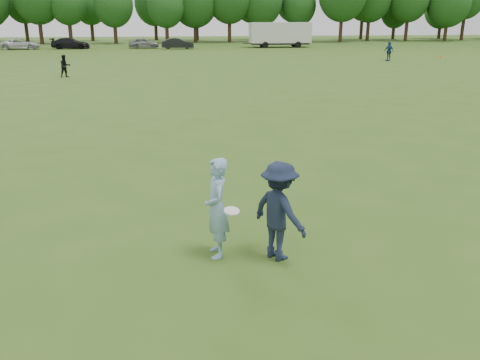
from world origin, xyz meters
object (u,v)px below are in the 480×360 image
Objects in this scene: thrower at (217,208)px; car_c at (21,44)px; player_far_a at (65,66)px; car_d at (70,43)px; car_e at (144,43)px; player_far_b at (389,51)px; defender at (279,211)px; field_cone at (441,56)px; cargo_trailer at (280,34)px; car_f at (178,44)px.

thrower is 63.51m from car_c.
car_d is (-5.27, 32.13, -0.07)m from player_far_a.
car_e is at bearing 52.92° from player_far_a.
defender is at bearing -51.76° from player_far_b.
car_e reaches higher than car_c.
thrower is at bearing -178.84° from car_e.
car_e is at bearing -29.35° from defender.
player_far_b reaches higher than car_d.
car_e is 12.99× the size of field_cone.
player_far_a is at bearing -124.42° from cargo_trailer.
car_e is 17.95m from cargo_trailer.
thrower reaches higher than player_far_b.
cargo_trailer is (17.92, -0.04, 1.11)m from car_e.
cargo_trailer is at bearing 122.18° from field_cone.
car_e is (-3.91, 60.57, -0.23)m from thrower.
thrower reaches higher than car_f.
car_e is at bearing 146.98° from field_cone.
car_f is 13.74m from cargo_trailer.
cargo_trailer reaches higher than thrower.
thrower is at bearing -169.82° from car_c.
defender is 1.16× the size of player_far_a.
defender is 48.30m from field_cone.
defender is 64.06m from car_c.
player_far_b is at bearing -59.79° from defender.
car_d is 9.20m from car_e.
car_f is at bearing 145.38° from field_cone.
car_d is at bearing -171.29° from thrower.
player_far_a is (-8.90, 28.89, -0.12)m from defender.
thrower is 1.18× the size of player_far_a.
player_far_a is 36.33m from field_cone.
field_cone is at bearing -125.56° from car_e.
player_far_a is 0.39× the size of car_e.
field_cone is at bearing -57.82° from cargo_trailer.
player_far_b is 0.20× the size of cargo_trailer.
player_far_a is (-7.84, 28.65, -0.14)m from thrower.
car_d is 1.21× the size of car_e.
thrower reaches higher than car_d.
thrower is 60.70m from car_e.
defender is 0.19× the size of cargo_trailer.
player_far_a is 0.86× the size of player_far_b.
car_c is 6.01m from car_d.
car_d is at bearing 153.26° from field_cone.
defender is 62.65m from car_d.
car_c is (-20.17, 60.80, -0.23)m from defender.
defender is (1.05, -0.24, -0.02)m from thrower.
car_d is (-14.16, 61.03, -0.19)m from defender.
car_f is (-0.64, 59.05, -0.21)m from defender.
player_far_a reaches higher than field_cone.
defender reaches higher than car_e.
car_f is at bearing -172.78° from cargo_trailer.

